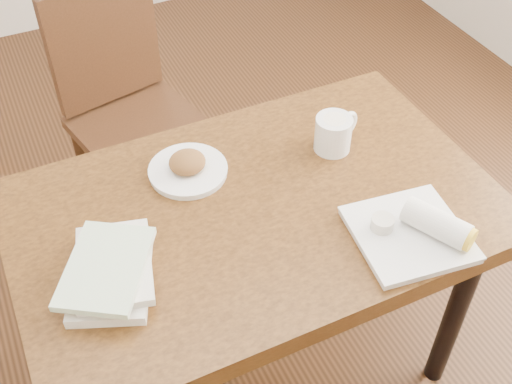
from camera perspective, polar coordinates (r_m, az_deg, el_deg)
name	(u,v)px	position (r m, az deg, el deg)	size (l,w,h in m)	color
ground	(256,363)	(2.23, 0.00, -14.97)	(4.00, 5.00, 0.01)	#472814
table	(256,229)	(1.69, 0.00, -3.30)	(1.23, 0.77, 0.75)	brown
chair_far	(127,100)	(2.36, -11.43, 7.98)	(0.50, 0.50, 0.95)	#402312
plate_scone	(188,168)	(1.71, -6.08, 2.17)	(0.21, 0.21, 0.07)	white
coffee_mug	(334,132)	(1.77, 6.98, 5.29)	(0.15, 0.10, 0.10)	white
plate_burrito	(418,231)	(1.58, 14.17, -3.34)	(0.29, 0.29, 0.09)	white
book_stack	(111,271)	(1.48, -12.79, -6.84)	(0.27, 0.30, 0.07)	white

